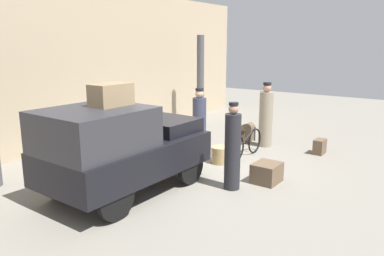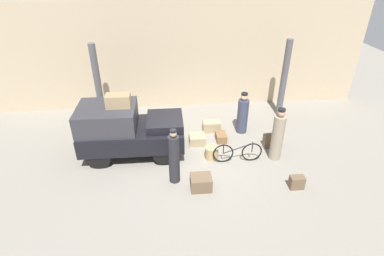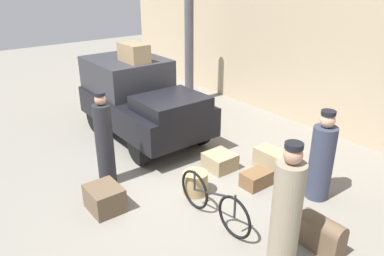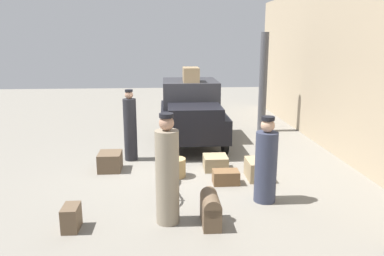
# 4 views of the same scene
# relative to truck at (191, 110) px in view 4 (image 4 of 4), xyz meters

# --- Properties ---
(ground_plane) EXTENTS (30.00, 30.00, 0.00)m
(ground_plane) POSITION_rel_truck_xyz_m (1.96, -0.34, -0.96)
(ground_plane) COLOR gray
(station_building_facade) EXTENTS (16.00, 0.15, 4.50)m
(station_building_facade) POSITION_rel_truck_xyz_m (1.96, 3.74, 1.29)
(station_building_facade) COLOR tan
(station_building_facade) RESTS_ON ground
(canopy_pillar_left) EXTENTS (0.26, 0.26, 3.19)m
(canopy_pillar_left) POSITION_rel_truck_xyz_m (-1.27, 2.42, 0.64)
(canopy_pillar_left) COLOR #4C4C51
(canopy_pillar_left) RESTS_ON ground
(truck) EXTENTS (3.37, 1.75, 1.78)m
(truck) POSITION_rel_truck_xyz_m (0.00, 0.00, 0.00)
(truck) COLOR black
(truck) RESTS_ON ground
(bicycle) EXTENTS (1.63, 0.04, 0.72)m
(bicycle) POSITION_rel_truck_xyz_m (3.60, -0.83, -0.61)
(bicycle) COLOR black
(bicycle) RESTS_ON ground
(wicker_basket) EXTENTS (0.45, 0.45, 0.41)m
(wicker_basket) POSITION_rel_truck_xyz_m (2.79, -0.55, -0.75)
(wicker_basket) COLOR tan
(wicker_basket) RESTS_ON ground
(porter_with_bicycle) EXTENTS (0.41, 0.41, 1.62)m
(porter_with_bicycle) POSITION_rel_truck_xyz_m (4.19, 1.08, -0.23)
(porter_with_bicycle) COLOR #33384C
(porter_with_bicycle) RESTS_ON ground
(conductor_in_dark_uniform) EXTENTS (0.32, 0.32, 1.78)m
(conductor_in_dark_uniform) POSITION_rel_truck_xyz_m (1.51, -1.63, -0.13)
(conductor_in_dark_uniform) COLOR #232328
(conductor_in_dark_uniform) RESTS_ON ground
(porter_carrying_trunk) EXTENTS (0.38, 0.38, 1.84)m
(porter_carrying_trunk) POSITION_rel_truck_xyz_m (4.90, -0.74, -0.11)
(porter_carrying_trunk) COLOR gray
(porter_carrying_trunk) RESTS_ON ground
(suitcase_tan_flat) EXTENTS (0.56, 0.54, 0.33)m
(suitcase_tan_flat) POSITION_rel_truck_xyz_m (2.39, 0.39, -0.80)
(suitcase_tan_flat) COLOR #9E8966
(suitcase_tan_flat) RESTS_ON ground
(trunk_wicker_pale) EXTENTS (0.37, 0.54, 0.29)m
(trunk_wicker_pale) POSITION_rel_truck_xyz_m (3.29, 0.49, -0.82)
(trunk_wicker_pale) COLOR brown
(trunk_wicker_pale) RESTS_ON ground
(trunk_large_brown) EXTENTS (0.67, 0.39, 0.42)m
(trunk_large_brown) POSITION_rel_truck_xyz_m (3.04, 1.19, -0.75)
(trunk_large_brown) COLOR #9E8966
(trunk_large_brown) RESTS_ON ground
(trunk_barrel_dark) EXTENTS (0.63, 0.29, 0.54)m
(trunk_barrel_dark) POSITION_rel_truck_xyz_m (5.05, -0.05, -0.68)
(trunk_barrel_dark) COLOR brown
(trunk_barrel_dark) RESTS_ON ground
(suitcase_black_upright) EXTENTS (0.61, 0.51, 0.42)m
(suitcase_black_upright) POSITION_rel_truck_xyz_m (2.26, -2.05, -0.75)
(suitcase_black_upright) COLOR brown
(suitcase_black_upright) RESTS_ON ground
(trunk_umber_medium) EXTENTS (0.42, 0.25, 0.40)m
(trunk_umber_medium) POSITION_rel_truck_xyz_m (5.04, -2.28, -0.76)
(trunk_umber_medium) COLOR brown
(trunk_umber_medium) RESTS_ON ground
(trunk_on_truck_roof) EXTENTS (0.76, 0.45, 0.41)m
(trunk_on_truck_roof) POSITION_rel_truck_xyz_m (-0.16, -0.00, 1.02)
(trunk_on_truck_roof) COLOR #937A56
(trunk_on_truck_roof) RESTS_ON truck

